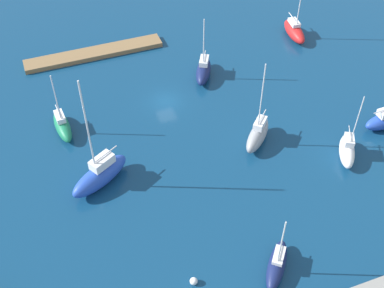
% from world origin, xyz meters
% --- Properties ---
extents(water, '(160.00, 160.00, 0.00)m').
position_xyz_m(water, '(0.00, 0.00, 0.00)').
color(water, navy).
rests_on(water, ground).
extents(pier_dock, '(20.89, 2.90, 0.70)m').
position_xyz_m(pier_dock, '(6.79, -14.21, 0.35)').
color(pier_dock, olive).
rests_on(pier_dock, ground).
extents(sailboat_navy_lone_south, '(4.71, 6.51, 9.65)m').
position_xyz_m(sailboat_navy_lone_south, '(-6.85, -3.42, 1.17)').
color(sailboat_navy_lone_south, '#141E4C').
rests_on(sailboat_navy_lone_south, water).
extents(sailboat_blue_along_channel, '(8.07, 6.03, 15.18)m').
position_xyz_m(sailboat_blue_along_channel, '(11.58, 11.38, 1.51)').
color(sailboat_blue_along_channel, '#2347B2').
rests_on(sailboat_blue_along_channel, water).
extents(sailboat_red_center_basin, '(2.79, 6.74, 12.52)m').
position_xyz_m(sailboat_red_center_basin, '(-24.07, -8.13, 1.16)').
color(sailboat_red_center_basin, red).
rests_on(sailboat_red_center_basin, water).
extents(sailboat_white_west_end, '(4.10, 5.59, 9.80)m').
position_xyz_m(sailboat_white_west_end, '(-17.27, 17.64, 1.22)').
color(sailboat_white_west_end, white).
rests_on(sailboat_white_west_end, water).
extents(sailboat_green_near_pier, '(2.24, 6.30, 9.14)m').
position_xyz_m(sailboat_green_near_pier, '(14.18, 1.11, 1.04)').
color(sailboat_green_near_pier, '#19724C').
rests_on(sailboat_green_near_pier, water).
extents(sailboat_gray_off_beacon, '(5.71, 5.72, 12.26)m').
position_xyz_m(sailboat_gray_off_beacon, '(-8.27, 11.55, 1.39)').
color(sailboat_gray_off_beacon, gray).
rests_on(sailboat_gray_off_beacon, water).
extents(sailboat_navy_outer_mooring, '(5.09, 5.76, 8.38)m').
position_xyz_m(sailboat_navy_outer_mooring, '(-2.21, 28.70, 0.94)').
color(sailboat_navy_outer_mooring, '#141E4C').
rests_on(sailboat_navy_outer_mooring, water).
extents(mooring_buoy_white, '(0.78, 0.78, 0.78)m').
position_xyz_m(mooring_buoy_white, '(6.04, 27.27, 0.39)').
color(mooring_buoy_white, white).
rests_on(mooring_buoy_white, water).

